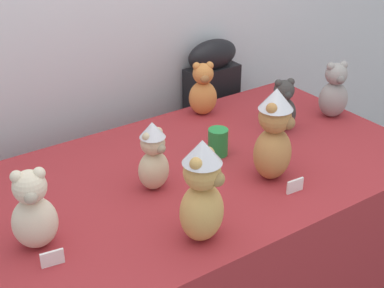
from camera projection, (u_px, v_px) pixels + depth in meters
name	position (u px, v px, depth m)	size (l,w,h in m)	color
display_table	(192.00, 254.00, 2.38)	(1.82, 1.00, 0.78)	maroon
instrument_case	(211.00, 133.00, 3.06)	(0.28, 0.12, 1.03)	black
teddy_bear_cream	(33.00, 211.00, 1.75)	(0.17, 0.15, 0.27)	beige
teddy_bear_sand	(153.00, 157.00, 2.04)	(0.14, 0.13, 0.26)	#CCB78E
teddy_bear_ash	(334.00, 91.00, 2.58)	(0.16, 0.15, 0.26)	gray
teddy_bear_charcoal	(283.00, 106.00, 2.47)	(0.15, 0.14, 0.23)	#383533
teddy_bear_caramel	(274.00, 135.00, 2.09)	(0.21, 0.19, 0.35)	#B27A42
teddy_bear_ginger	(203.00, 90.00, 2.61)	(0.16, 0.15, 0.25)	#D17F3D
teddy_bear_honey	(202.00, 192.00, 1.76)	(0.20, 0.19, 0.35)	tan
party_cup_green	(218.00, 142.00, 2.30)	(0.08, 0.08, 0.11)	#238C3D
name_card_front_left	(295.00, 186.00, 2.06)	(0.07, 0.01, 0.05)	white
name_card_front_middle	(52.00, 258.00, 1.71)	(0.07, 0.01, 0.05)	white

